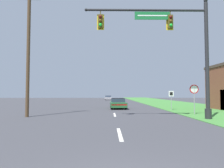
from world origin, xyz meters
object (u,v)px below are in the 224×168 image
at_px(utility_pole_near, 28,49).
at_px(signal_mast, 178,45).
at_px(car_ahead, 118,103).
at_px(far_car, 108,98).
at_px(route_sign_post, 171,96).
at_px(stop_sign, 194,93).

bearing_deg(utility_pole_near, signal_mast, -8.32).
height_order(car_ahead, far_car, same).
distance_m(car_ahead, route_sign_post, 6.28).
relative_size(car_ahead, route_sign_post, 2.23).
bearing_deg(signal_mast, far_car, 96.87).
bearing_deg(far_car, utility_pole_near, -98.43).
bearing_deg(car_ahead, signal_mast, -69.69).
bearing_deg(route_sign_post, signal_mast, -103.68).
distance_m(signal_mast, car_ahead, 11.82).
relative_size(far_car, route_sign_post, 2.15).
relative_size(signal_mast, stop_sign, 3.52).
relative_size(far_car, utility_pole_near, 0.43).
bearing_deg(stop_sign, car_ahead, 130.08).
height_order(signal_mast, car_ahead, signal_mast).
bearing_deg(stop_sign, route_sign_post, 96.16).
bearing_deg(stop_sign, signal_mast, -128.52).
distance_m(car_ahead, far_car, 32.09).
bearing_deg(utility_pole_near, stop_sign, 5.58).
distance_m(car_ahead, utility_pole_near, 12.20).
xyz_separation_m(stop_sign, utility_pole_near, (-13.45, -1.31, 3.36)).
relative_size(signal_mast, car_ahead, 1.95).
xyz_separation_m(far_car, utility_pole_near, (-6.02, -40.64, 4.62)).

